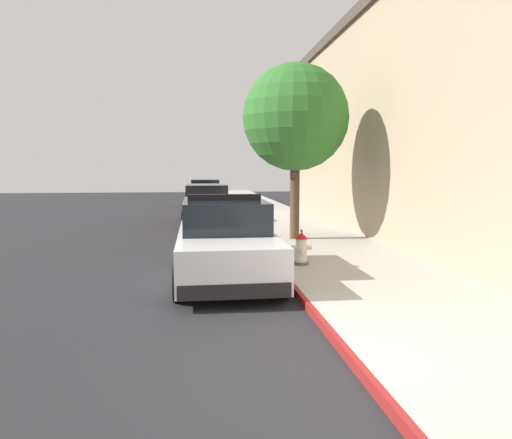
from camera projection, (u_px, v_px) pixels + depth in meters
name	position (u px, v px, depth m)	size (l,w,h in m)	color
ground_plane	(113.00, 243.00, 14.37)	(32.29, 60.00, 0.20)	#232326
sidewalk_pavement	(302.00, 234.00, 15.12)	(3.35, 60.00, 0.14)	#ADA89E
curb_painted_edge	(250.00, 235.00, 14.90)	(0.08, 60.00, 0.14)	maroon
storefront_building	(501.00, 117.00, 12.91)	(7.03, 21.30, 7.27)	tan
police_cruiser	(225.00, 240.00, 9.44)	(1.94, 4.84, 1.68)	white
parked_car_silver_ahead	(206.00, 205.00, 18.94)	(1.94, 4.84, 1.56)	maroon
parked_car_dark_far	(205.00, 193.00, 28.07)	(1.94, 4.84, 1.56)	black
fire_hydrant	(301.00, 248.00, 9.97)	(0.44, 0.40, 0.76)	#4C4C51
street_tree	(295.00, 118.00, 13.36)	(3.07, 3.07, 5.07)	brown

